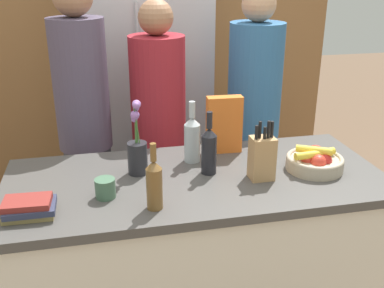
{
  "coord_description": "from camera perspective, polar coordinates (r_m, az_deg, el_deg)",
  "views": [
    {
      "loc": [
        -0.4,
        -1.76,
        1.8
      ],
      "look_at": [
        0.0,
        0.09,
        1.04
      ],
      "focal_mm": 42.0,
      "sensor_mm": 36.0,
      "label": 1
    }
  ],
  "objects": [
    {
      "name": "refrigerator",
      "position": [
        3.25,
        -6.01,
        6.85
      ],
      "size": [
        0.86,
        0.62,
        1.93
      ],
      "color": "#B7B7BC",
      "rests_on": "ground_plane"
    },
    {
      "name": "knife_block",
      "position": [
        1.97,
        8.88,
        -1.66
      ],
      "size": [
        0.1,
        0.09,
        0.27
      ],
      "color": "tan",
      "rests_on": "kitchen_island"
    },
    {
      "name": "coffee_mug",
      "position": [
        1.85,
        -10.92,
        -5.49
      ],
      "size": [
        0.08,
        0.11,
        0.08
      ],
      "color": "#42664C",
      "rests_on": "kitchen_island"
    },
    {
      "name": "kitchen_island",
      "position": [
        2.25,
        0.52,
        -14.68
      ],
      "size": [
        1.69,
        0.74,
        0.92
      ],
      "color": "silver",
      "rests_on": "ground_plane"
    },
    {
      "name": "person_in_blue",
      "position": [
        2.6,
        -4.23,
        2.21
      ],
      "size": [
        0.31,
        0.31,
        1.63
      ],
      "rotation": [
        0.0,
        0.0,
        0.1
      ],
      "color": "#383842",
      "rests_on": "ground_plane"
    },
    {
      "name": "fruit_bowl",
      "position": [
        2.13,
        15.35,
        -2.02
      ],
      "size": [
        0.26,
        0.26,
        0.12
      ],
      "color": "tan",
      "rests_on": "kitchen_island"
    },
    {
      "name": "person_at_sink",
      "position": [
        2.55,
        -13.55,
        3.1
      ],
      "size": [
        0.29,
        0.29,
        1.75
      ],
      "rotation": [
        0.0,
        0.0,
        0.33
      ],
      "color": "#383842",
      "rests_on": "ground_plane"
    },
    {
      "name": "bottle_vinegar",
      "position": [
        2.0,
        2.17,
        -0.7
      ],
      "size": [
        0.07,
        0.07,
        0.29
      ],
      "color": "black",
      "rests_on": "kitchen_island"
    },
    {
      "name": "person_in_red_tee",
      "position": [
        2.78,
        7.78,
        3.99
      ],
      "size": [
        0.32,
        0.32,
        1.69
      ],
      "rotation": [
        0.0,
        0.0,
        0.2
      ],
      "color": "#383842",
      "rests_on": "ground_plane"
    },
    {
      "name": "cereal_box",
      "position": [
        2.23,
        4.1,
        2.47
      ],
      "size": [
        0.18,
        0.07,
        0.29
      ],
      "color": "orange",
      "rests_on": "kitchen_island"
    },
    {
      "name": "back_wall_wood",
      "position": [
        3.54,
        -5.76,
        13.67
      ],
      "size": [
        2.89,
        0.12,
        2.6
      ],
      "color": "olive",
      "rests_on": "ground_plane"
    },
    {
      "name": "flower_vase",
      "position": [
        2.01,
        -6.96,
        -0.92
      ],
      "size": [
        0.09,
        0.09,
        0.34
      ],
      "color": "#232328",
      "rests_on": "kitchen_island"
    },
    {
      "name": "bottle_oil",
      "position": [
        2.12,
        0.01,
        0.76
      ],
      "size": [
        0.08,
        0.08,
        0.3
      ],
      "color": "#B2BCC1",
      "rests_on": "kitchen_island"
    },
    {
      "name": "bottle_wine",
      "position": [
        1.72,
        -4.81,
        -5.0
      ],
      "size": [
        0.06,
        0.06,
        0.27
      ],
      "color": "brown",
      "rests_on": "kitchen_island"
    },
    {
      "name": "book_stack",
      "position": [
        1.8,
        -20.0,
        -7.6
      ],
      "size": [
        0.19,
        0.14,
        0.07
      ],
      "color": "#99844C",
      "rests_on": "kitchen_island"
    }
  ]
}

